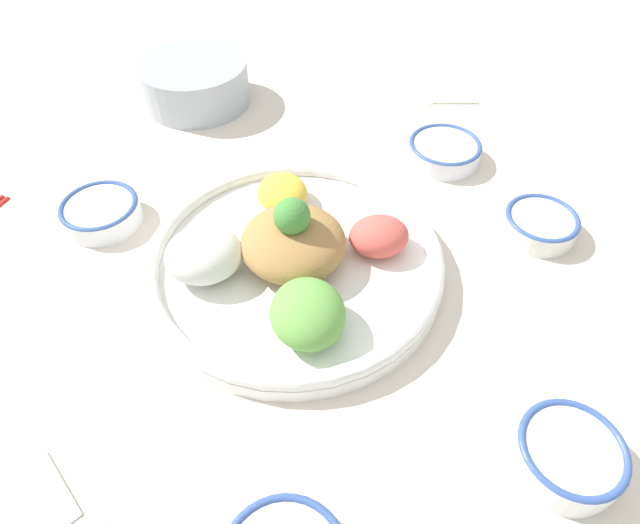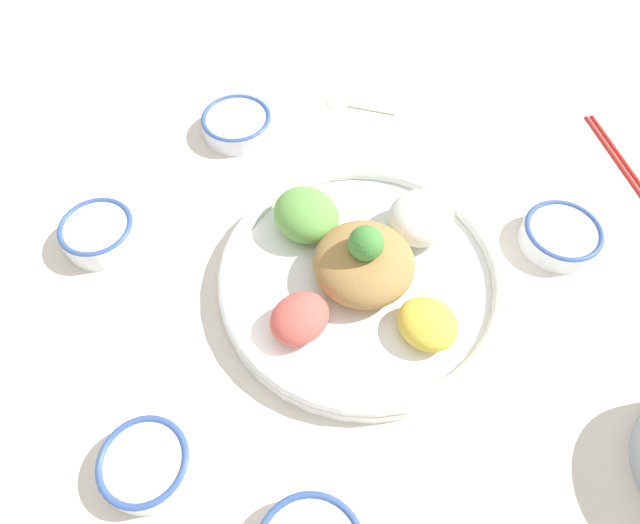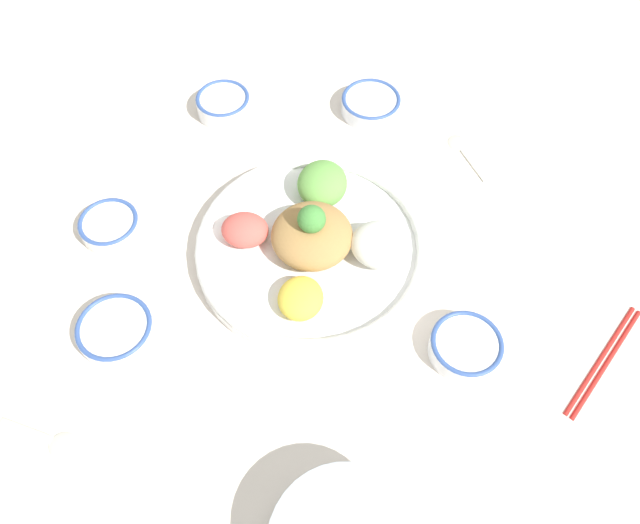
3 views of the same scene
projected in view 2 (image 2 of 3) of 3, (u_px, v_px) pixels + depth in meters
ground_plane at (350, 256)px, 0.73m from camera, size 2.40×2.40×0.00m
salad_platter at (362, 270)px, 0.69m from camera, size 0.37×0.37×0.11m
sauce_bowl_red at (237, 123)px, 0.85m from camera, size 0.11×0.11×0.03m
sauce_bowl_dark at (99, 233)px, 0.73m from camera, size 0.10×0.10×0.04m
rice_bowl_plain at (561, 235)px, 0.73m from camera, size 0.11×0.11×0.03m
sauce_bowl_far at (145, 464)px, 0.56m from camera, size 0.10×0.10×0.03m
chopsticks_pair_near at (623, 163)px, 0.82m from camera, size 0.19×0.13×0.01m
serving_spoon_main at (351, 104)px, 0.90m from camera, size 0.04×0.12×0.01m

